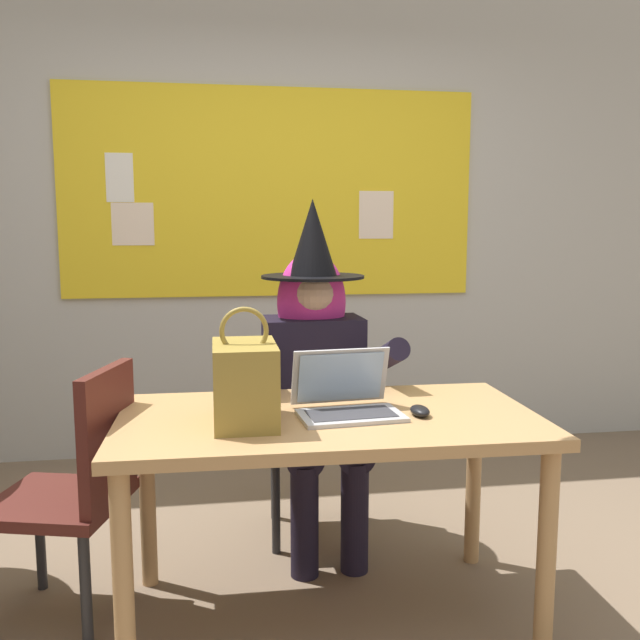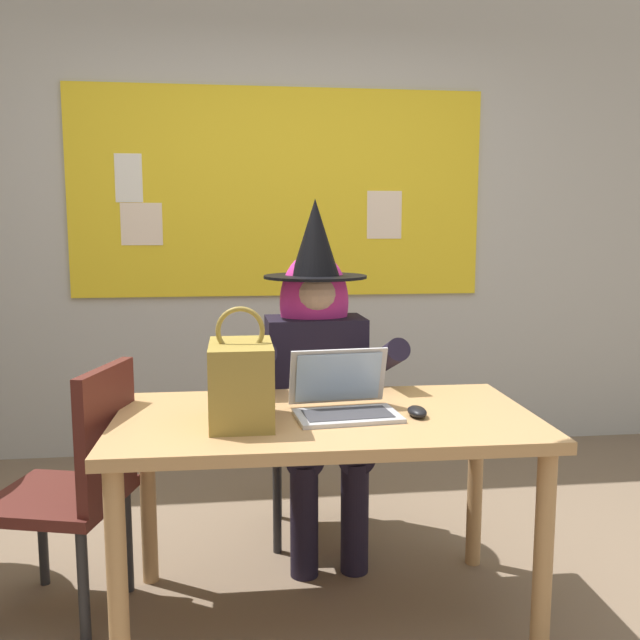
{
  "view_description": "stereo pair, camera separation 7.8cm",
  "coord_description": "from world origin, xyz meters",
  "px_view_note": "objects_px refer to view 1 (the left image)",
  "views": [
    {
      "loc": [
        -0.34,
        -2.14,
        1.36
      ],
      "look_at": [
        0.05,
        0.38,
        1.01
      ],
      "focal_mm": 38.19,
      "sensor_mm": 36.0,
      "label": 1
    },
    {
      "loc": [
        -0.27,
        -2.15,
        1.36
      ],
      "look_at": [
        0.05,
        0.38,
        1.01
      ],
      "focal_mm": 38.19,
      "sensor_mm": 36.0,
      "label": 2
    }
  ],
  "objects_px": {
    "desk_main": "(328,440)",
    "chair_at_desk": "(312,418)",
    "person_costumed": "(315,359)",
    "chair_spare_by_window": "(79,482)",
    "handbag": "(245,382)",
    "computer_mouse": "(420,411)",
    "laptop": "(347,400)"
  },
  "relations": [
    {
      "from": "chair_spare_by_window",
      "to": "handbag",
      "type": "bearing_deg",
      "value": 177.37
    },
    {
      "from": "desk_main",
      "to": "laptop",
      "type": "bearing_deg",
      "value": 3.03
    },
    {
      "from": "chair_at_desk",
      "to": "person_costumed",
      "type": "relative_size",
      "value": 0.61
    },
    {
      "from": "desk_main",
      "to": "chair_at_desk",
      "type": "bearing_deg",
      "value": 85.97
    },
    {
      "from": "computer_mouse",
      "to": "handbag",
      "type": "relative_size",
      "value": 0.28
    },
    {
      "from": "computer_mouse",
      "to": "laptop",
      "type": "bearing_deg",
      "value": 163.24
    },
    {
      "from": "computer_mouse",
      "to": "handbag",
      "type": "distance_m",
      "value": 0.59
    },
    {
      "from": "chair_at_desk",
      "to": "computer_mouse",
      "type": "height_order",
      "value": "chair_at_desk"
    },
    {
      "from": "handbag",
      "to": "chair_spare_by_window",
      "type": "xyz_separation_m",
      "value": [
        -0.56,
        0.18,
        -0.37
      ]
    },
    {
      "from": "laptop",
      "to": "handbag",
      "type": "distance_m",
      "value": 0.36
    },
    {
      "from": "desk_main",
      "to": "chair_at_desk",
      "type": "height_order",
      "value": "chair_at_desk"
    },
    {
      "from": "person_costumed",
      "to": "chair_spare_by_window",
      "type": "xyz_separation_m",
      "value": [
        -0.89,
        -0.49,
        -0.3
      ]
    },
    {
      "from": "desk_main",
      "to": "chair_spare_by_window",
      "type": "height_order",
      "value": "chair_spare_by_window"
    },
    {
      "from": "chair_at_desk",
      "to": "person_costumed",
      "type": "height_order",
      "value": "person_costumed"
    },
    {
      "from": "computer_mouse",
      "to": "chair_spare_by_window",
      "type": "distance_m",
      "value": 1.18
    },
    {
      "from": "desk_main",
      "to": "handbag",
      "type": "distance_m",
      "value": 0.36
    },
    {
      "from": "desk_main",
      "to": "handbag",
      "type": "xyz_separation_m",
      "value": [
        -0.28,
        -0.06,
        0.22
      ]
    },
    {
      "from": "chair_at_desk",
      "to": "handbag",
      "type": "relative_size",
      "value": 2.38
    },
    {
      "from": "laptop",
      "to": "handbag",
      "type": "relative_size",
      "value": 0.96
    },
    {
      "from": "computer_mouse",
      "to": "chair_spare_by_window",
      "type": "bearing_deg",
      "value": 169.49
    },
    {
      "from": "desk_main",
      "to": "person_costumed",
      "type": "bearing_deg",
      "value": 85.56
    },
    {
      "from": "computer_mouse",
      "to": "desk_main",
      "type": "bearing_deg",
      "value": 166.97
    },
    {
      "from": "laptop",
      "to": "chair_spare_by_window",
      "type": "relative_size",
      "value": 0.41
    },
    {
      "from": "chair_spare_by_window",
      "to": "person_costumed",
      "type": "bearing_deg",
      "value": -135.61
    },
    {
      "from": "chair_at_desk",
      "to": "handbag",
      "type": "bearing_deg",
      "value": -18.55
    },
    {
      "from": "person_costumed",
      "to": "laptop",
      "type": "height_order",
      "value": "person_costumed"
    },
    {
      "from": "person_costumed",
      "to": "chair_spare_by_window",
      "type": "height_order",
      "value": "person_costumed"
    },
    {
      "from": "person_costumed",
      "to": "chair_at_desk",
      "type": "bearing_deg",
      "value": 176.4
    },
    {
      "from": "chair_at_desk",
      "to": "person_costumed",
      "type": "distance_m",
      "value": 0.32
    },
    {
      "from": "desk_main",
      "to": "handbag",
      "type": "relative_size",
      "value": 3.74
    },
    {
      "from": "handbag",
      "to": "chair_spare_by_window",
      "type": "relative_size",
      "value": 0.42
    },
    {
      "from": "chair_spare_by_window",
      "to": "chair_at_desk",
      "type": "bearing_deg",
      "value": -130.1
    }
  ]
}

